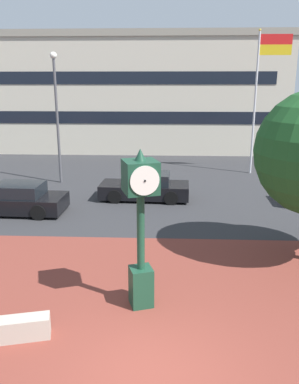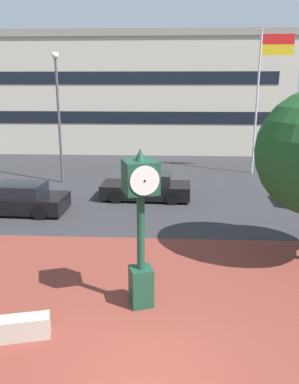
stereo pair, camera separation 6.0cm
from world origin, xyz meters
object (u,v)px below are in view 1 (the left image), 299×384
Objects in this scene: car_street_near at (17,200)px; civic_building at (119,92)px; car_street_far at (146,187)px; flagpole_primary at (261,87)px; street_lamp_post at (56,106)px; street_clock at (141,220)px.

civic_building is (2.16, 19.52, 3.95)m from car_street_near.
car_street_far is 9.81m from flagpole_primary.
civic_building reaches higher than street_lamp_post.
car_street_near is 6.42m from street_lamp_post.
car_street_far is at bearing -31.50° from street_lamp_post.
street_lamp_post is (-5.30, 12.29, 1.95)m from street_clock.
car_street_near is at bearing 111.23° from street_clock.
car_street_far is at bearing 74.12° from street_clock.
civic_building is (-3.64, 26.54, 2.27)m from street_clock.
civic_building reaches higher than car_street_near.
car_street_near is at bearing -96.32° from civic_building.
street_clock reaches higher than car_street_far.
flagpole_primary is at bearing -44.99° from car_street_far.
street_lamp_post reaches higher than street_clock.
car_street_near and car_street_far have the same top height.
street_lamp_post is (-4.90, 3.00, 3.63)m from car_street_far.
civic_building is at bearing 130.29° from flagpole_primary.
civic_building reaches higher than street_clock.
street_lamp_post is at bearing 94.97° from street_clock.
car_street_near is at bearing 115.25° from car_street_far.
car_street_near is at bearing -145.41° from flagpole_primary.
street_clock is 9.45m from car_street_far.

